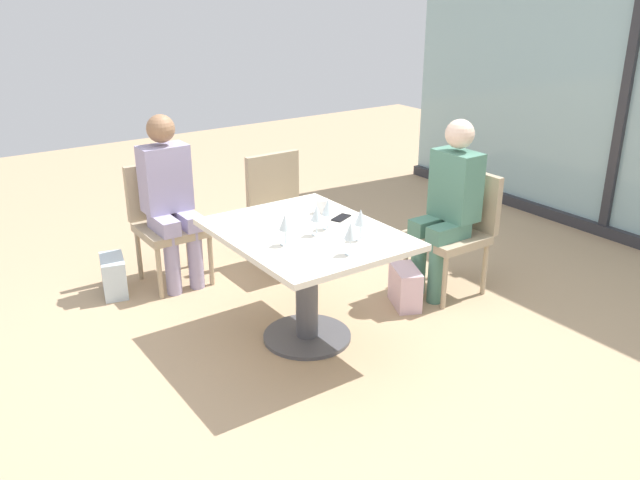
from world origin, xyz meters
TOP-DOWN VIEW (x-y plane):
  - ground_plane at (0.00, 0.00)m, footprint 12.00×12.00m
  - window_wall_backdrop at (0.00, 3.20)m, footprint 4.86×0.10m
  - dining_table_main at (0.00, 0.00)m, footprint 1.18×0.93m
  - chair_near_window at (0.00, 1.30)m, footprint 0.46×0.51m
  - chair_side_end at (-1.36, -0.34)m, footprint 0.50×0.46m
  - chair_far_left at (-1.10, 0.51)m, footprint 0.51×0.46m
  - person_near_window at (-0.00, 1.19)m, footprint 0.34×0.39m
  - person_side_end at (-1.25, -0.34)m, footprint 0.39×0.34m
  - wine_glass_0 at (0.04, 0.13)m, footprint 0.07×0.07m
  - wine_glass_1 at (0.29, 0.18)m, footprint 0.07×0.07m
  - wine_glass_2 at (0.43, 0.00)m, footprint 0.07×0.07m
  - wine_glass_3 at (0.11, -0.22)m, footprint 0.07×0.07m
  - wine_glass_4 at (0.09, 0.02)m, footprint 0.07×0.07m
  - coffee_cup at (-0.22, 0.27)m, footprint 0.08×0.08m
  - cell_phone_on_table at (-0.06, 0.31)m, footprint 0.12×0.16m
  - handbag_0 at (0.01, 0.81)m, footprint 0.34×0.27m
  - handbag_1 at (-1.33, -0.79)m, footprint 0.33×0.23m

SIDE VIEW (x-z plane):
  - ground_plane at x=0.00m, z-range 0.00..0.00m
  - handbag_0 at x=0.01m, z-range 0.00..0.28m
  - handbag_1 at x=-1.33m, z-range 0.00..0.28m
  - chair_near_window at x=0.00m, z-range 0.06..0.93m
  - chair_side_end at x=-1.36m, z-range 0.06..0.93m
  - chair_far_left at x=-1.10m, z-range 0.06..0.93m
  - dining_table_main at x=0.00m, z-range 0.18..0.91m
  - person_near_window at x=0.00m, z-range 0.07..1.33m
  - person_side_end at x=-1.25m, z-range 0.07..1.33m
  - cell_phone_on_table at x=-0.06m, z-range 0.73..0.74m
  - coffee_cup at x=-0.22m, z-range 0.73..0.82m
  - wine_glass_0 at x=0.04m, z-range 0.77..0.95m
  - wine_glass_1 at x=0.29m, z-range 0.77..0.95m
  - wine_glass_2 at x=0.43m, z-range 0.77..0.95m
  - wine_glass_3 at x=0.11m, z-range 0.77..0.95m
  - wine_glass_4 at x=0.09m, z-range 0.77..0.95m
  - window_wall_backdrop at x=0.00m, z-range -0.14..2.56m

